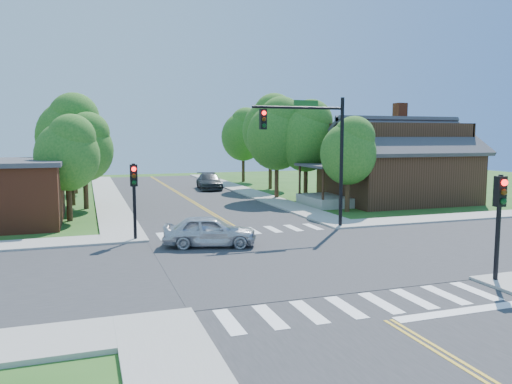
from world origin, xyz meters
name	(u,v)px	position (x,y,z in m)	size (l,w,h in m)	color
ground	(285,259)	(0.00, 0.00, 0.00)	(100.00, 100.00, 0.00)	#26551A
road_ns	(285,258)	(0.00, 0.00, 0.02)	(10.00, 90.00, 0.04)	#2D2D30
road_ew	(285,258)	(0.00, 0.00, 0.03)	(90.00, 10.00, 0.04)	#2D2D30
intersection_patch	(285,259)	(0.00, 0.00, 0.00)	(10.20, 10.20, 0.06)	#2D2D30
sidewalk_ne	(391,198)	(15.82, 15.82, 0.07)	(40.00, 40.00, 0.14)	#9E9B93
crosswalk_north	(241,231)	(0.00, 6.20, 0.05)	(8.85, 2.00, 0.01)	white
crosswalk_south	(363,305)	(0.00, -6.20, 0.05)	(8.85, 2.00, 0.01)	white
centerline	(285,258)	(0.00, 0.00, 0.05)	(0.30, 90.00, 0.01)	gold
stop_bar	(464,312)	(2.50, -7.60, 0.00)	(4.60, 0.45, 0.09)	white
signal_mast_ne	(314,141)	(3.91, 5.59, 4.85)	(5.30, 0.42, 7.20)	black
signal_pole_se	(500,208)	(5.60, -5.62, 2.66)	(0.34, 0.42, 3.80)	black
signal_pole_nw	(134,187)	(-5.60, 5.58, 2.66)	(0.34, 0.42, 3.80)	black
house_ne	(396,159)	(15.11, 14.23, 3.33)	(13.05, 8.80, 7.11)	#311D11
tree_e_a	(350,149)	(9.06, 10.82, 4.23)	(3.80, 3.61, 6.46)	#382314
tree_e_b	(307,134)	(8.99, 17.49, 5.25)	(4.72, 4.48, 8.02)	#382314
tree_e_c	(271,126)	(9.29, 26.41, 6.05)	(5.43, 5.15, 9.22)	#382314
tree_e_d	(244,133)	(9.07, 34.47, 5.44)	(4.89, 4.64, 8.31)	#382314
tree_w_a	(69,151)	(-8.71, 12.91, 4.21)	(3.78, 3.59, 6.43)	#382314
tree_w_b	(71,132)	(-8.67, 20.17, 5.42)	(4.86, 4.62, 8.27)	#382314
tree_w_c	(75,135)	(-8.60, 28.24, 5.18)	(4.65, 4.42, 7.91)	#382314
tree_w_d	(73,145)	(-8.97, 37.25, 4.19)	(3.76, 3.57, 6.40)	#382314
tree_house	(278,132)	(7.00, 18.81, 5.43)	(4.87, 4.63, 8.29)	#382314
tree_bldg	(85,146)	(-7.75, 17.96, 4.45)	(3.99, 3.79, 6.79)	#382314
car_silver	(210,232)	(-2.46, 3.18, 0.73)	(4.57, 2.82, 1.45)	silver
car_dgrey	(209,182)	(3.38, 27.62, 0.76)	(2.72, 5.45, 1.52)	#333538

